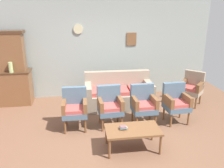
% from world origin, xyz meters
% --- Properties ---
extents(ground_plane, '(7.68, 7.68, 0.00)m').
position_xyz_m(ground_plane, '(0.00, 0.00, 0.00)').
color(ground_plane, brown).
extents(wall_back_with_decor, '(6.40, 0.09, 2.70)m').
position_xyz_m(wall_back_with_decor, '(0.00, 2.63, 1.35)').
color(wall_back_with_decor, '#939E99').
rests_on(wall_back_with_decor, ground).
extents(side_cabinet, '(1.16, 0.55, 0.93)m').
position_xyz_m(side_cabinet, '(-2.48, 2.25, 0.47)').
color(side_cabinet, brown).
rests_on(side_cabinet, ground).
extents(cabinet_upper_hutch, '(0.99, 0.38, 1.03)m').
position_xyz_m(cabinet_upper_hutch, '(-2.48, 2.33, 1.45)').
color(cabinet_upper_hutch, brown).
rests_on(cabinet_upper_hutch, side_cabinet).
extents(vase_on_cabinet, '(0.11, 0.11, 0.27)m').
position_xyz_m(vase_on_cabinet, '(-2.35, 2.07, 1.07)').
color(vase_on_cabinet, '#A6B977').
rests_on(vase_on_cabinet, side_cabinet).
extents(floral_couch, '(1.76, 0.84, 0.90)m').
position_xyz_m(floral_couch, '(0.38, 1.66, 0.33)').
color(floral_couch, gray).
rests_on(floral_couch, ground).
extents(armchair_near_couch_end, '(0.53, 0.50, 0.90)m').
position_xyz_m(armchair_near_couch_end, '(-0.75, 0.64, 0.50)').
color(armchair_near_couch_end, slate).
rests_on(armchair_near_couch_end, ground).
extents(armchair_row_middle, '(0.55, 0.52, 0.90)m').
position_xyz_m(armchair_row_middle, '(0.02, 0.65, 0.50)').
color(armchair_row_middle, slate).
rests_on(armchair_row_middle, ground).
extents(armchair_by_doorway, '(0.53, 0.50, 0.90)m').
position_xyz_m(armchair_by_doorway, '(0.77, 0.63, 0.50)').
color(armchair_by_doorway, slate).
rests_on(armchair_by_doorway, ground).
extents(armchair_near_cabinet, '(0.55, 0.53, 0.90)m').
position_xyz_m(armchair_near_cabinet, '(1.52, 0.62, 0.50)').
color(armchair_near_cabinet, slate).
rests_on(armchair_near_cabinet, ground).
extents(wingback_chair_by_fireplace, '(0.71, 0.71, 0.90)m').
position_xyz_m(wingback_chair_by_fireplace, '(2.35, 1.53, 0.50)').
color(wingback_chair_by_fireplace, gray).
rests_on(wingback_chair_by_fireplace, ground).
extents(coffee_table, '(1.00, 0.56, 0.42)m').
position_xyz_m(coffee_table, '(0.31, -0.32, 0.38)').
color(coffee_table, brown).
rests_on(coffee_table, ground).
extents(book_stack_on_table, '(0.15, 0.11, 0.06)m').
position_xyz_m(book_stack_on_table, '(0.14, -0.30, 0.45)').
color(book_stack_on_table, '#A7775A').
rests_on(book_stack_on_table, coffee_table).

